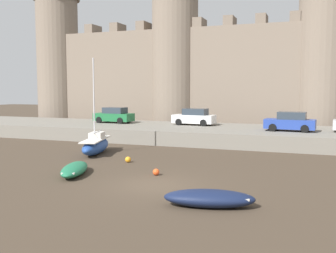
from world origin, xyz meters
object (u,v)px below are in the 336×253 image
at_px(rowboat_near_channel_left, 209,198).
at_px(car_quay_centre_west, 114,115).
at_px(mooring_buoy_off_centre, 156,172).
at_px(rowboat_midflat_centre, 74,169).
at_px(car_quay_west, 290,122).
at_px(sailboat_foreground_centre, 96,145).
at_px(mooring_buoy_mid_mud, 128,160).
at_px(car_quay_east, 194,117).

height_order(rowboat_near_channel_left, car_quay_centre_west, car_quay_centre_west).
bearing_deg(mooring_buoy_off_centre, car_quay_centre_west, 124.42).
relative_size(rowboat_near_channel_left, car_quay_centre_west, 0.93).
bearing_deg(car_quay_centre_west, rowboat_midflat_centre, -68.57).
bearing_deg(car_quay_west, rowboat_near_channel_left, -96.30).
height_order(rowboat_midflat_centre, car_quay_centre_west, car_quay_centre_west).
relative_size(rowboat_midflat_centre, mooring_buoy_off_centre, 10.39).
distance_m(car_quay_centre_west, car_quay_west, 17.85).
xyz_separation_m(sailboat_foreground_centre, mooring_buoy_off_centre, (6.88, -5.23, -0.47)).
relative_size(rowboat_near_channel_left, mooring_buoy_off_centre, 10.50).
distance_m(mooring_buoy_mid_mud, mooring_buoy_off_centre, 4.28).
bearing_deg(rowboat_near_channel_left, car_quay_east, 107.87).
relative_size(sailboat_foreground_centre, rowboat_midflat_centre, 1.80).
distance_m(sailboat_foreground_centre, mooring_buoy_mid_mud, 4.43).
bearing_deg(car_quay_east, rowboat_near_channel_left, -72.13).
xyz_separation_m(rowboat_midflat_centre, car_quay_west, (10.62, 16.00, 1.67)).
xyz_separation_m(mooring_buoy_off_centre, car_quay_centre_west, (-11.42, 16.66, 1.81)).
height_order(mooring_buoy_mid_mud, car_quay_east, car_quay_east).
distance_m(car_quay_east, car_quay_centre_west, 8.59).
height_order(car_quay_east, car_quay_centre_west, same).
xyz_separation_m(rowboat_midflat_centre, car_quay_east, (1.48, 18.56, 1.67)).
bearing_deg(sailboat_foreground_centre, rowboat_midflat_centre, -68.94).
bearing_deg(car_quay_centre_west, mooring_buoy_mid_mud, -58.93).
xyz_separation_m(rowboat_near_channel_left, mooring_buoy_mid_mud, (-7.32, 7.55, -0.18)).
relative_size(car_quay_centre_west, car_quay_west, 1.00).
bearing_deg(car_quay_east, mooring_buoy_mid_mud, -91.20).
bearing_deg(sailboat_foreground_centre, car_quay_west, 35.30).
bearing_deg(rowboat_near_channel_left, mooring_buoy_mid_mud, 134.08).
bearing_deg(car_quay_west, sailboat_foreground_centre, -144.70).
bearing_deg(rowboat_near_channel_left, rowboat_midflat_centre, 159.30).
bearing_deg(car_quay_centre_west, sailboat_foreground_centre, -68.35).
bearing_deg(car_quay_centre_west, rowboat_near_channel_left, -53.78).
distance_m(sailboat_foreground_centre, rowboat_midflat_centre, 7.15).
xyz_separation_m(sailboat_foreground_centre, rowboat_midflat_centre, (2.57, -6.66, -0.33)).
distance_m(rowboat_midflat_centre, car_quay_centre_west, 19.51).
relative_size(rowboat_near_channel_left, car_quay_east, 0.93).
relative_size(sailboat_foreground_centre, car_quay_west, 1.66).
relative_size(mooring_buoy_off_centre, car_quay_centre_west, 0.09).
height_order(sailboat_foreground_centre, car_quay_west, sailboat_foreground_centre).
bearing_deg(mooring_buoy_off_centre, sailboat_foreground_centre, 142.76).
bearing_deg(rowboat_midflat_centre, sailboat_foreground_centre, 111.06).
xyz_separation_m(mooring_buoy_off_centre, car_quay_east, (-2.84, 17.13, 1.81)).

